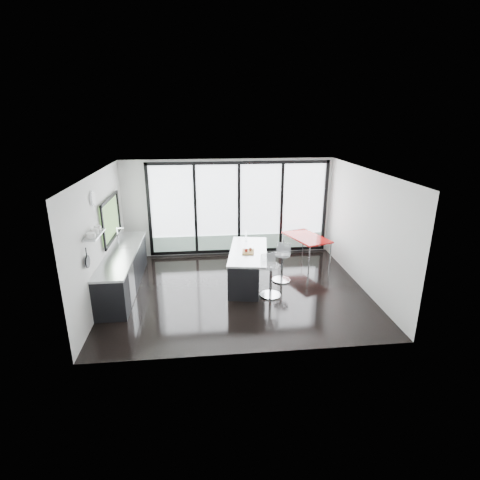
{
  "coord_description": "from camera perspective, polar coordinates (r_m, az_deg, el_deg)",
  "views": [
    {
      "loc": [
        -0.79,
        -8.02,
        3.97
      ],
      "look_at": [
        0.1,
        0.3,
        1.15
      ],
      "focal_mm": 28.0,
      "sensor_mm": 36.0,
      "label": 1
    }
  ],
  "objects": [
    {
      "name": "bar_stool_far",
      "position": [
        9.37,
        6.42,
        -4.11
      ],
      "size": [
        0.6,
        0.6,
        0.74
      ],
      "primitive_type": "cylinder",
      "rotation": [
        0.0,
        0.0,
        -0.37
      ],
      "color": "silver",
      "rests_on": "floor"
    },
    {
      "name": "wall_left",
      "position": [
        8.9,
        -20.07,
        1.78
      ],
      "size": [
        0.26,
        5.0,
        2.8
      ],
      "color": "silver",
      "rests_on": "ground"
    },
    {
      "name": "wall_front",
      "position": [
        6.14,
        1.87,
        -6.12
      ],
      "size": [
        6.0,
        0.0,
        2.8
      ],
      "primitive_type": "cube",
      "color": "silver",
      "rests_on": "ground"
    },
    {
      "name": "counter_cabinets",
      "position": [
        9.31,
        -17.35,
        -4.39
      ],
      "size": [
        0.69,
        3.24,
        1.36
      ],
      "color": "black",
      "rests_on": "floor"
    },
    {
      "name": "wall_right",
      "position": [
        9.23,
        18.41,
        1.49
      ],
      "size": [
        0.0,
        5.0,
        2.8
      ],
      "primitive_type": "cube",
      "color": "silver",
      "rests_on": "ground"
    },
    {
      "name": "bar_stool_near",
      "position": [
        8.57,
        4.71,
        -6.17
      ],
      "size": [
        0.59,
        0.59,
        0.76
      ],
      "primitive_type": "cylinder",
      "rotation": [
        0.0,
        0.0,
        0.28
      ],
      "color": "silver",
      "rests_on": "floor"
    },
    {
      "name": "ceiling",
      "position": [
        8.14,
        -0.48,
        10.37
      ],
      "size": [
        6.0,
        5.0,
        0.0
      ],
      "primitive_type": "cube",
      "color": "white",
      "rests_on": "wall_back"
    },
    {
      "name": "floor",
      "position": [
        8.98,
        -0.43,
        -7.6
      ],
      "size": [
        6.0,
        5.0,
        0.0
      ],
      "primitive_type": "cube",
      "color": "black",
      "rests_on": "ground"
    },
    {
      "name": "island",
      "position": [
        9.19,
        0.84,
        -4.02
      ],
      "size": [
        1.21,
        2.2,
        1.1
      ],
      "color": "black",
      "rests_on": "floor"
    },
    {
      "name": "wall_back",
      "position": [
        10.88,
        -0.32,
        4.26
      ],
      "size": [
        6.0,
        0.09,
        2.8
      ],
      "color": "silver",
      "rests_on": "ground"
    },
    {
      "name": "red_table",
      "position": [
        10.67,
        10.01,
        -1.38
      ],
      "size": [
        1.21,
        1.57,
        0.75
      ],
      "primitive_type": "cube",
      "rotation": [
        0.0,
        0.0,
        0.33
      ],
      "color": "#A50F0E",
      "rests_on": "floor"
    }
  ]
}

